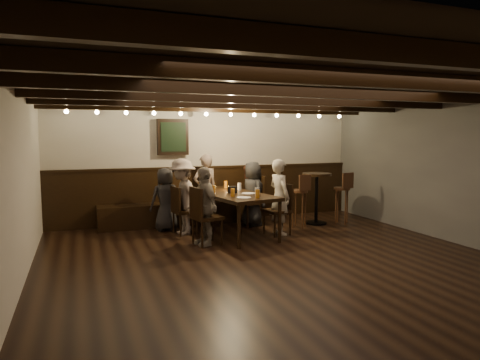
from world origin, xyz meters
name	(u,v)px	position (x,y,z in m)	size (l,w,h in m)	color
room	(215,175)	(-0.29, 2.21, 1.07)	(7.00, 7.00, 7.00)	black
dining_table	(231,196)	(-0.04, 2.06, 0.70)	(1.25, 2.15, 0.76)	black
chair_left_near	(184,219)	(-0.83, 2.38, 0.26)	(0.46, 0.46, 0.87)	black
chair_left_far	(206,227)	(-0.67, 1.49, 0.29)	(0.50, 0.50, 0.95)	black
chair_right_near	(251,210)	(0.59, 2.63, 0.30)	(0.52, 0.52, 0.99)	black
chair_right_far	(278,219)	(0.74, 1.74, 0.28)	(0.48, 0.48, 0.91)	black
person_bench_left	(166,199)	(-1.08, 2.79, 0.59)	(0.58, 0.38, 1.19)	#242426
person_bench_centre	(205,189)	(-0.22, 3.09, 0.71)	(0.51, 0.34, 1.41)	slate
person_bench_right	(247,193)	(0.69, 3.10, 0.59)	(0.57, 0.45, 1.18)	#532C1C
person_left_near	(182,197)	(-0.86, 2.37, 0.69)	(0.89, 0.51, 1.37)	gray
person_left_far	(204,206)	(-0.70, 1.48, 0.64)	(0.75, 0.31, 1.28)	gray
person_right_near	(253,194)	(0.62, 2.63, 0.63)	(0.62, 0.40, 1.27)	#242426
person_right_far	(279,197)	(0.77, 1.74, 0.68)	(0.50, 0.33, 1.36)	#ACA691
pint_a	(200,186)	(-0.44, 2.70, 0.83)	(0.07, 0.07, 0.14)	#BF7219
pint_b	(226,184)	(0.09, 2.74, 0.83)	(0.07, 0.07, 0.14)	#BF7219
pint_c	(213,189)	(-0.35, 2.10, 0.83)	(0.07, 0.07, 0.14)	#BF7219
pint_d	(240,187)	(0.22, 2.31, 0.83)	(0.07, 0.07, 0.14)	silver
pint_e	(233,192)	(-0.18, 1.58, 0.83)	(0.07, 0.07, 0.14)	#BF7219
pint_f	(257,191)	(0.25, 1.55, 0.83)	(0.07, 0.07, 0.14)	silver
pint_g	(258,194)	(0.15, 1.28, 0.83)	(0.07, 0.07, 0.14)	#BF7219
plate_near	(244,198)	(-0.07, 1.34, 0.77)	(0.24, 0.24, 0.01)	white
plate_far	(248,193)	(0.19, 1.79, 0.77)	(0.24, 0.24, 0.01)	white
condiment_caddy	(232,190)	(-0.03, 2.01, 0.82)	(0.15, 0.10, 0.12)	black
candle	(229,189)	(0.02, 2.37, 0.78)	(0.05, 0.05, 0.05)	beige
high_top_table	(317,191)	(1.87, 2.30, 0.68)	(0.58, 0.58, 1.03)	black
bar_stool_left	(299,208)	(1.37, 2.09, 0.39)	(0.35, 0.36, 1.04)	#3D2513
bar_stool_right	(342,205)	(2.37, 2.14, 0.39)	(0.34, 0.36, 1.04)	#3D2513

